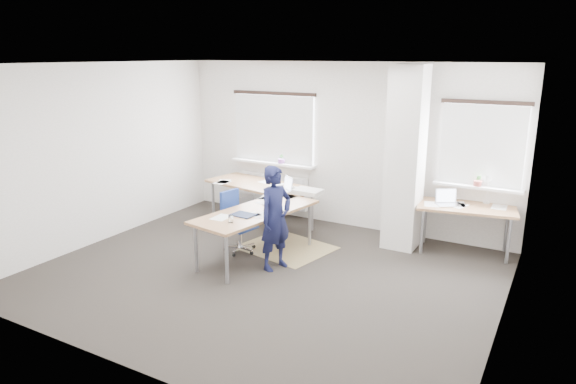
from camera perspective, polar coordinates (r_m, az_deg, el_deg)
The scene contains 8 objects.
ground at distance 7.14m, azimuth -2.61°, elevation -9.05°, with size 6.00×6.00×0.00m, color #2A2622.
room_shell at distance 6.91m, azimuth 0.50°, elevation 5.35°, with size 6.04×5.04×2.82m.
floor_mat at distance 8.03m, azimuth -0.18°, elevation -6.19°, with size 1.30×1.10×0.01m, color #937F50.
white_crate at distance 9.89m, azimuth -5.72°, elevation -1.13°, with size 0.55×0.39×0.33m, color white.
desk_main at distance 8.15m, azimuth -2.96°, elevation -0.76°, with size 2.40×2.98×0.96m.
desk_side at distance 8.09m, azimuth 19.22°, elevation -1.79°, with size 1.50×0.93×1.22m.
task_chair at distance 7.85m, azimuth -5.53°, elevation -4.77°, with size 0.51×0.51×0.93m.
person at distance 7.06m, azimuth -1.39°, elevation -2.92°, with size 0.53×0.35×1.47m, color black.
Camera 1 is at (3.45, -5.52, 2.92)m, focal length 32.00 mm.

